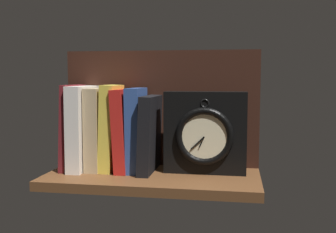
{
  "coord_description": "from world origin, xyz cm",
  "views": [
    {
      "loc": [
        22.28,
        -104.42,
        26.09
      ],
      "look_at": [
        3.73,
        3.53,
        15.49
      ],
      "focal_mm": 42.83,
      "sensor_mm": 36.0,
      "label": 1
    }
  ],
  "objects_px": {
    "book_yellow_seinlanguage": "(111,128)",
    "book_red_requiem": "(124,130)",
    "book_blue_modern": "(137,130)",
    "book_white_catcher": "(83,128)",
    "framed_clock": "(205,133)",
    "book_tan_shortstories": "(97,129)",
    "book_black_skeptic": "(150,134)",
    "book_maroon_dawkins": "(72,127)"
  },
  "relations": [
    {
      "from": "book_yellow_seinlanguage",
      "to": "book_red_requiem",
      "type": "distance_m",
      "value": 0.04
    },
    {
      "from": "book_red_requiem",
      "to": "book_blue_modern",
      "type": "distance_m",
      "value": 0.04
    },
    {
      "from": "book_white_catcher",
      "to": "framed_clock",
      "type": "xyz_separation_m",
      "value": [
        0.35,
        0.0,
        -0.01
      ]
    },
    {
      "from": "book_tan_shortstories",
      "to": "book_black_skeptic",
      "type": "distance_m",
      "value": 0.15
    },
    {
      "from": "book_white_catcher",
      "to": "book_blue_modern",
      "type": "distance_m",
      "value": 0.16
    },
    {
      "from": "book_blue_modern",
      "to": "book_black_skeptic",
      "type": "height_order",
      "value": "book_blue_modern"
    },
    {
      "from": "book_blue_modern",
      "to": "framed_clock",
      "type": "height_order",
      "value": "book_blue_modern"
    },
    {
      "from": "book_white_catcher",
      "to": "book_blue_modern",
      "type": "relative_size",
      "value": 1.02
    },
    {
      "from": "framed_clock",
      "to": "book_yellow_seinlanguage",
      "type": "bearing_deg",
      "value": -179.21
    },
    {
      "from": "book_tan_shortstories",
      "to": "book_white_catcher",
      "type": "bearing_deg",
      "value": 180.0
    },
    {
      "from": "book_white_catcher",
      "to": "book_tan_shortstories",
      "type": "height_order",
      "value": "book_white_catcher"
    },
    {
      "from": "book_white_catcher",
      "to": "book_yellow_seinlanguage",
      "type": "height_order",
      "value": "book_yellow_seinlanguage"
    },
    {
      "from": "book_white_catcher",
      "to": "book_yellow_seinlanguage",
      "type": "xyz_separation_m",
      "value": [
        0.08,
        0.0,
        0.0
      ]
    },
    {
      "from": "book_maroon_dawkins",
      "to": "book_tan_shortstories",
      "type": "relative_size",
      "value": 1.04
    },
    {
      "from": "book_maroon_dawkins",
      "to": "framed_clock",
      "type": "bearing_deg",
      "value": 0.55
    },
    {
      "from": "book_tan_shortstories",
      "to": "book_blue_modern",
      "type": "height_order",
      "value": "book_blue_modern"
    },
    {
      "from": "book_maroon_dawkins",
      "to": "book_black_skeptic",
      "type": "xyz_separation_m",
      "value": [
        0.23,
        0.0,
        -0.01
      ]
    },
    {
      "from": "book_black_skeptic",
      "to": "book_white_catcher",
      "type": "bearing_deg",
      "value": 180.0
    },
    {
      "from": "book_black_skeptic",
      "to": "book_tan_shortstories",
      "type": "bearing_deg",
      "value": 180.0
    },
    {
      "from": "book_yellow_seinlanguage",
      "to": "framed_clock",
      "type": "xyz_separation_m",
      "value": [
        0.27,
        0.0,
        -0.01
      ]
    },
    {
      "from": "book_tan_shortstories",
      "to": "book_red_requiem",
      "type": "bearing_deg",
      "value": 0.0
    },
    {
      "from": "book_black_skeptic",
      "to": "book_maroon_dawkins",
      "type": "bearing_deg",
      "value": 180.0
    },
    {
      "from": "book_tan_shortstories",
      "to": "book_red_requiem",
      "type": "xyz_separation_m",
      "value": [
        0.08,
        0.0,
        -0.0
      ]
    },
    {
      "from": "book_tan_shortstories",
      "to": "book_yellow_seinlanguage",
      "type": "bearing_deg",
      "value": 0.0
    },
    {
      "from": "book_red_requiem",
      "to": "framed_clock",
      "type": "distance_m",
      "value": 0.23
    },
    {
      "from": "book_tan_shortstories",
      "to": "framed_clock",
      "type": "relative_size",
      "value": 1.03
    },
    {
      "from": "book_maroon_dawkins",
      "to": "book_white_catcher",
      "type": "relative_size",
      "value": 1.01
    },
    {
      "from": "book_tan_shortstories",
      "to": "book_blue_modern",
      "type": "xyz_separation_m",
      "value": [
        0.12,
        0.0,
        0.0
      ]
    },
    {
      "from": "book_maroon_dawkins",
      "to": "book_yellow_seinlanguage",
      "type": "height_order",
      "value": "same"
    },
    {
      "from": "book_white_catcher",
      "to": "book_blue_modern",
      "type": "xyz_separation_m",
      "value": [
        0.16,
        0.0,
        -0.0
      ]
    },
    {
      "from": "book_yellow_seinlanguage",
      "to": "book_black_skeptic",
      "type": "distance_m",
      "value": 0.11
    },
    {
      "from": "book_white_catcher",
      "to": "book_blue_modern",
      "type": "bearing_deg",
      "value": 0.0
    },
    {
      "from": "book_maroon_dawkins",
      "to": "book_white_catcher",
      "type": "xyz_separation_m",
      "value": [
        0.03,
        0.0,
        -0.0
      ]
    },
    {
      "from": "book_blue_modern",
      "to": "framed_clock",
      "type": "distance_m",
      "value": 0.19
    },
    {
      "from": "book_tan_shortstories",
      "to": "framed_clock",
      "type": "distance_m",
      "value": 0.31
    },
    {
      "from": "book_blue_modern",
      "to": "book_yellow_seinlanguage",
      "type": "bearing_deg",
      "value": 180.0
    },
    {
      "from": "book_blue_modern",
      "to": "framed_clock",
      "type": "bearing_deg",
      "value": 1.09
    },
    {
      "from": "book_white_catcher",
      "to": "book_red_requiem",
      "type": "relative_size",
      "value": 1.04
    },
    {
      "from": "book_red_requiem",
      "to": "book_yellow_seinlanguage",
      "type": "bearing_deg",
      "value": 180.0
    },
    {
      "from": "book_red_requiem",
      "to": "book_maroon_dawkins",
      "type": "bearing_deg",
      "value": 180.0
    },
    {
      "from": "book_white_catcher",
      "to": "book_black_skeptic",
      "type": "height_order",
      "value": "book_white_catcher"
    },
    {
      "from": "book_maroon_dawkins",
      "to": "book_white_catcher",
      "type": "bearing_deg",
      "value": 0.0
    }
  ]
}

